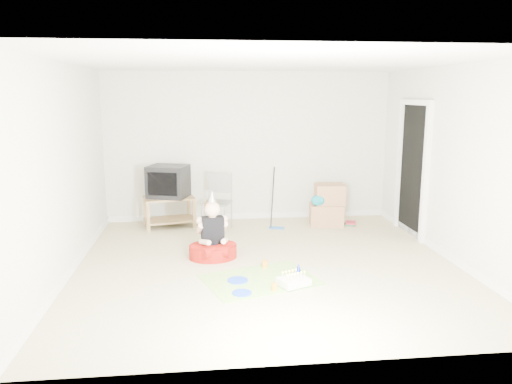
{
  "coord_description": "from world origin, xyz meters",
  "views": [
    {
      "loc": [
        -0.84,
        -6.24,
        2.22
      ],
      "look_at": [
        -0.1,
        0.4,
        0.9
      ],
      "focal_mm": 35.0,
      "sensor_mm": 36.0,
      "label": 1
    }
  ],
  "objects": [
    {
      "name": "crt_tv",
      "position": [
        -1.39,
        2.07,
        0.78
      ],
      "size": [
        0.75,
        0.68,
        0.53
      ],
      "primitive_type": "cube",
      "rotation": [
        0.0,
        0.0,
        -0.32
      ],
      "color": "black",
      "rests_on": "tv_stand"
    },
    {
      "name": "cardboard_boxes",
      "position": [
        1.29,
        1.89,
        0.34
      ],
      "size": [
        0.61,
        0.49,
        0.71
      ],
      "color": "#AD7954",
      "rests_on": "ground"
    },
    {
      "name": "blue_plate_far",
      "position": [
        -0.41,
        -0.96,
        0.01
      ],
      "size": [
        0.3,
        0.3,
        0.01
      ],
      "primitive_type": "cylinder",
      "rotation": [
        0.0,
        0.0,
        0.49
      ],
      "color": "blue",
      "rests_on": "party_mat"
    },
    {
      "name": "birthday_cake",
      "position": [
        0.21,
        -0.79,
        0.05
      ],
      "size": [
        0.42,
        0.38,
        0.15
      ],
      "color": "white",
      "rests_on": "party_mat"
    },
    {
      "name": "doorway_recess",
      "position": [
        2.48,
        1.2,
        1.02
      ],
      "size": [
        0.02,
        0.9,
        2.05
      ],
      "primitive_type": "cube",
      "color": "black",
      "rests_on": "ground"
    },
    {
      "name": "blue_party_hat",
      "position": [
        0.33,
        -0.46,
        0.08
      ],
      "size": [
        0.12,
        0.12,
        0.15
      ],
      "primitive_type": "cone",
      "rotation": [
        0.0,
        0.0,
        0.2
      ],
      "color": "#1928B4",
      "rests_on": "party_mat"
    },
    {
      "name": "floor_mop",
      "position": [
        0.39,
        1.74,
        0.26
      ],
      "size": [
        0.26,
        0.33,
        1.0
      ],
      "color": "#225AAC",
      "rests_on": "ground"
    },
    {
      "name": "orange_cup_far",
      "position": [
        -0.03,
        -0.9,
        0.05
      ],
      "size": [
        0.1,
        0.1,
        0.08
      ],
      "primitive_type": "cylinder",
      "rotation": [
        0.0,
        0.0,
        0.45
      ],
      "color": "orange",
      "rests_on": "party_mat"
    },
    {
      "name": "book_pile",
      "position": [
        1.71,
        1.85,
        0.02
      ],
      "size": [
        0.25,
        0.28,
        0.05
      ],
      "color": "#236B45",
      "rests_on": "ground"
    },
    {
      "name": "party_mat",
      "position": [
        -0.15,
        -0.56,
        0.0
      ],
      "size": [
        1.54,
        1.32,
        0.01
      ],
      "primitive_type": "cube",
      "rotation": [
        0.0,
        0.0,
        0.33
      ],
      "color": "#E53083",
      "rests_on": "ground"
    },
    {
      "name": "folding_chair",
      "position": [
        -0.6,
        1.78,
        0.46
      ],
      "size": [
        0.55,
        0.54,
        0.95
      ],
      "color": "gray",
      "rests_on": "ground"
    },
    {
      "name": "ground",
      "position": [
        0.0,
        0.0,
        0.0
      ],
      "size": [
        5.0,
        5.0,
        0.0
      ],
      "primitive_type": "plane",
      "color": "#C3B68C",
      "rests_on": "ground"
    },
    {
      "name": "seated_woman",
      "position": [
        -0.7,
        0.35,
        0.21
      ],
      "size": [
        0.75,
        0.75,
        0.95
      ],
      "color": "#A1160E",
      "rests_on": "ground"
    },
    {
      "name": "blue_plate_near",
      "position": [
        -0.43,
        -0.57,
        0.01
      ],
      "size": [
        0.28,
        0.28,
        0.01
      ],
      "primitive_type": "cylinder",
      "rotation": [
        0.0,
        0.0,
        0.13
      ],
      "color": "blue",
      "rests_on": "party_mat"
    },
    {
      "name": "orange_cup_near",
      "position": [
        -0.04,
        -0.13,
        0.05
      ],
      "size": [
        0.11,
        0.11,
        0.09
      ],
      "primitive_type": "cylinder",
      "rotation": [
        0.0,
        0.0,
        0.48
      ],
      "color": "orange",
      "rests_on": "party_mat"
    },
    {
      "name": "tv_stand",
      "position": [
        -1.39,
        2.07,
        0.3
      ],
      "size": [
        0.91,
        0.67,
        0.51
      ],
      "color": "olive",
      "rests_on": "ground"
    }
  ]
}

